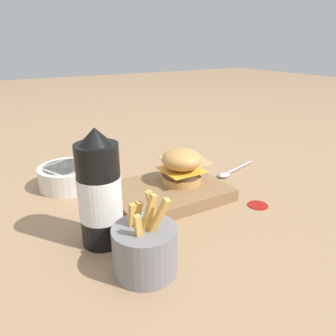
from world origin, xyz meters
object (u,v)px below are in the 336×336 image
Objects in this scene: burger at (183,166)px; spoon at (229,172)px; ketchup_bottle at (100,193)px; fries_basket at (145,249)px; serving_board at (168,192)px; side_bowl at (68,176)px.

burger is 0.20m from spoon.
fries_basket is (-0.03, 0.12, -0.06)m from ketchup_bottle.
serving_board is 0.24m from spoon.
spoon is (-0.19, -0.04, -0.07)m from burger.
burger is 0.66× the size of side_bowl.
fries_basket reaches higher than burger.
side_bowl is 0.89× the size of spoon.
burger reaches higher than side_bowl.
ketchup_bottle is 0.47m from spoon.
serving_board is 0.25m from ketchup_bottle.
ketchup_bottle reaches higher than fries_basket.
ketchup_bottle is at bearing 22.01° from burger.
fries_basket is (0.22, 0.22, -0.03)m from burger.
burger is 0.44× the size of ketchup_bottle.
side_bowl is at bearing -87.56° from fries_basket.
fries_basket is at bearing 104.37° from ketchup_bottle.
burger is at bearing 140.91° from side_bowl.
fries_basket is at bearing 51.18° from serving_board.
fries_basket reaches higher than spoon.
serving_board is at bearing -128.82° from fries_basket.
burger is 0.58× the size of spoon.
burger is at bearing -176.76° from serving_board.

